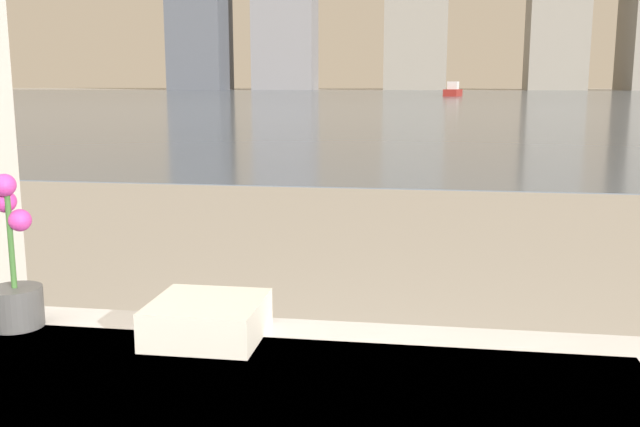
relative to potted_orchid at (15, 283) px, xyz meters
The scene contains 4 objects.
potted_orchid is the anchor object (origin of this frame).
towel_stack 0.43m from the potted_orchid, ahead, with size 0.23×0.22×0.08m.
harbor_water 61.06m from the potted_orchid, 89.54° to the left, with size 180.00×110.00×0.01m.
harbor_boat_0 61.67m from the potted_orchid, 87.54° to the left, with size 1.75×3.43×1.23m.
Camera 1 is at (0.39, -0.42, 1.10)m, focal length 40.00 mm.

